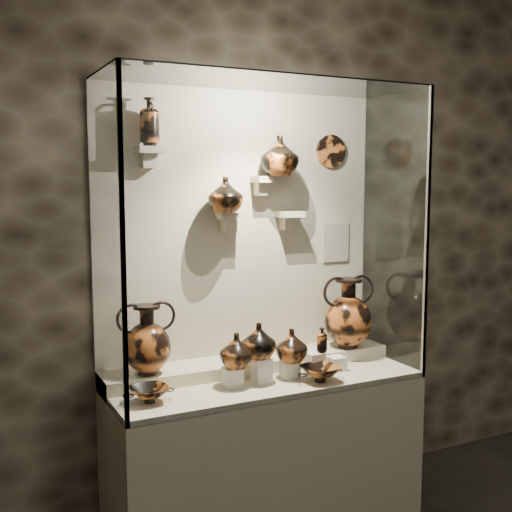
{
  "coord_description": "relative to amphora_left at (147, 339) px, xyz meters",
  "views": [
    {
      "loc": [
        -1.55,
        -0.81,
        1.89
      ],
      "look_at": [
        -0.05,
        2.2,
        1.5
      ],
      "focal_mm": 45.0,
      "sensor_mm": 36.0,
      "label": 1
    }
  ],
  "objects": [
    {
      "name": "glass_front",
      "position": [
        0.62,
        -0.43,
        0.52
      ],
      "size": [
        1.7,
        0.01,
        1.6
      ],
      "primitive_type": "cube",
      "color": "white",
      "rests_on": "plinth"
    },
    {
      "name": "pedestal_b",
      "position": [
        0.57,
        -0.19,
        -0.19
      ],
      "size": [
        0.09,
        0.09,
        0.13
      ],
      "primitive_type": "cube",
      "color": "silver",
      "rests_on": "front_tier"
    },
    {
      "name": "pedestal_c",
      "position": [
        0.74,
        -0.19,
        -0.21
      ],
      "size": [
        0.09,
        0.09,
        0.09
      ],
      "primitive_type": "cube",
      "color": "silver",
      "rests_on": "front_tier"
    },
    {
      "name": "glass_left",
      "position": [
        -0.23,
        -0.14,
        0.52
      ],
      "size": [
        0.01,
        0.6,
        1.6
      ],
      "primitive_type": "cube",
      "color": "white",
      "rests_on": "plinth"
    },
    {
      "name": "bracket_cb",
      "position": [
        0.72,
        0.1,
        0.82
      ],
      "size": [
        0.1,
        0.12,
        0.04
      ],
      "primitive_type": "cube",
      "color": "#BEB498",
      "rests_on": "back_panel"
    },
    {
      "name": "pedestal_a",
      "position": [
        0.4,
        -0.19,
        -0.2
      ],
      "size": [
        0.09,
        0.09,
        0.1
      ],
      "primitive_type": "cube",
      "color": "silver",
      "rests_on": "front_tier"
    },
    {
      "name": "lekythos_small",
      "position": [
        0.93,
        -0.2,
        -0.05
      ],
      "size": [
        0.09,
        0.09,
        0.16
      ],
      "primitive_type": null,
      "rotation": [
        0.0,
        0.0,
        -0.42
      ],
      "color": "#AA501E",
      "rests_on": "pedestal_d"
    },
    {
      "name": "jug_b",
      "position": [
        0.55,
        -0.19,
        -0.03
      ],
      "size": [
        0.23,
        0.23,
        0.19
      ],
      "primitive_type": "imported",
      "rotation": [
        0.0,
        0.0,
        -0.35
      ],
      "color": "#AA501E",
      "rests_on": "pedestal_b"
    },
    {
      "name": "amphora_left",
      "position": [
        0.0,
        0.0,
        0.0
      ],
      "size": [
        0.31,
        0.31,
        0.37
      ],
      "primitive_type": null,
      "rotation": [
        0.0,
        0.0,
        -0.08
      ],
      "color": "#A14F1F",
      "rests_on": "rear_tier"
    },
    {
      "name": "glass_top",
      "position": [
        0.62,
        -0.14,
        1.31
      ],
      "size": [
        1.7,
        0.6,
        0.01
      ],
      "primitive_type": "cube",
      "color": "white",
      "rests_on": "back_panel"
    },
    {
      "name": "pedestal_e",
      "position": [
        1.04,
        -0.19,
        -0.21
      ],
      "size": [
        0.09,
        0.09,
        0.08
      ],
      "primitive_type": "cube",
      "color": "silver",
      "rests_on": "front_tier"
    },
    {
      "name": "frame_post_right",
      "position": [
        1.46,
        -0.43,
        0.52
      ],
      "size": [
        0.02,
        0.02,
        1.6
      ],
      "primitive_type": "cube",
      "color": "gray",
      "rests_on": "plinth"
    },
    {
      "name": "kylix_left",
      "position": [
        -0.06,
        -0.23,
        -0.2
      ],
      "size": [
        0.26,
        0.23,
        0.1
      ],
      "primitive_type": null,
      "rotation": [
        0.0,
        0.0,
        -0.12
      ],
      "color": "#AA501E",
      "rests_on": "front_tier"
    },
    {
      "name": "glass_right",
      "position": [
        1.46,
        -0.14,
        0.52
      ],
      "size": [
        0.01,
        0.6,
        1.6
      ],
      "primitive_type": "cube",
      "color": "white",
      "rests_on": "plinth"
    },
    {
      "name": "plinth",
      "position": [
        0.62,
        -0.14,
        -0.68
      ],
      "size": [
        1.7,
        0.6,
        0.8
      ],
      "primitive_type": "cube",
      "color": "#BEB498",
      "rests_on": "floor"
    },
    {
      "name": "lekythos_tall",
      "position": [
        0.06,
        0.08,
        1.12
      ],
      "size": [
        0.12,
        0.12,
        0.28
      ],
      "primitive_type": null,
      "rotation": [
        0.0,
        0.0,
        0.07
      ],
      "color": "#A14F1F",
      "rests_on": "bracket_ul"
    },
    {
      "name": "frame_post_left",
      "position": [
        -0.22,
        -0.43,
        0.52
      ],
      "size": [
        0.02,
        0.02,
        1.6
      ],
      "primitive_type": "cube",
      "color": "gray",
      "rests_on": "plinth"
    },
    {
      "name": "front_tier",
      "position": [
        0.62,
        -0.14,
        -0.27
      ],
      "size": [
        1.68,
        0.58,
        0.03
      ],
      "primitive_type": "cube",
      "color": "beige",
      "rests_on": "plinth"
    },
    {
      "name": "bracket_cc",
      "position": [
        0.9,
        0.1,
        0.62
      ],
      "size": [
        0.14,
        0.12,
        0.04
      ],
      "primitive_type": "cube",
      "color": "#BEB498",
      "rests_on": "back_panel"
    },
    {
      "name": "jug_c",
      "position": [
        0.74,
        -0.2,
        -0.07
      ],
      "size": [
        0.19,
        0.19,
        0.18
      ],
      "primitive_type": "imported",
      "rotation": [
        0.0,
        0.0,
        -0.09
      ],
      "color": "#A14F1F",
      "rests_on": "pedestal_c"
    },
    {
      "name": "back_panel",
      "position": [
        0.62,
        0.18,
        0.52
      ],
      "size": [
        1.7,
        0.03,
        1.6
      ],
      "primitive_type": "cube",
      "color": "#BEB498",
      "rests_on": "plinth"
    },
    {
      "name": "rear_tier",
      "position": [
        0.62,
        0.04,
        -0.23
      ],
      "size": [
        1.7,
        0.25,
        0.1
      ],
      "primitive_type": "cube",
      "color": "beige",
      "rests_on": "plinth"
    },
    {
      "name": "jug_a",
      "position": [
        0.41,
        -0.2,
        -0.06
      ],
      "size": [
        0.2,
        0.2,
        0.18
      ],
      "primitive_type": "imported",
      "rotation": [
        0.0,
        0.0,
        -0.16
      ],
      "color": "#A14F1F",
      "rests_on": "pedestal_a"
    },
    {
      "name": "wall_plate",
      "position": [
        1.2,
        0.15,
        0.98
      ],
      "size": [
        0.2,
        0.02,
        0.2
      ],
      "primitive_type": "cylinder",
      "rotation": [
        1.57,
        0.0,
        0.0
      ],
      "color": "#BA5B24",
      "rests_on": "back_panel"
    },
    {
      "name": "amphora_right",
      "position": [
        1.23,
        -0.01,
        0.03
      ],
      "size": [
        0.41,
        0.41,
        0.42
      ],
      "primitive_type": null,
      "rotation": [
        0.0,
        0.0,
        0.26
      ],
      "color": "#A14F1F",
      "rests_on": "rear_tier"
    },
    {
      "name": "pedestal_d",
      "position": [
        0.9,
        -0.19,
        -0.19
      ],
      "size": [
        0.09,
        0.09,
        0.12
      ],
      "primitive_type": "cube",
      "color": "silver",
      "rests_on": "front_tier"
    },
    {
      "name": "wall_back",
      "position": [
        0.62,
        0.18,
        0.52
      ],
      "size": [
        5.0,
        0.02,
        3.2
      ],
      "primitive_type": "cube",
      "color": "#2C251B",
      "rests_on": "ground"
    },
    {
      "name": "ovoid_vase_b",
      "position": [
        0.8,
        0.05,
        0.95
      ],
      "size": [
        0.23,
        0.23,
        0.22
      ],
      "primitive_type": "imported",
      "rotation": [
        0.0,
        0.0,
        0.06
      ],
      "color": "#AA501E",
      "rests_on": "bracket_cb"
    },
    {
      "name": "bracket_ul",
      "position": [
        0.07,
        0.1,
        0.97
      ],
      "size": [
        0.14,
        0.12,
        0.04
      ],
      "primitive_type": "cube",
      "color": "#BEB498",
      "rests_on": "back_panel"
    },
    {
      "name": "info_placard",
      "position": [
        1.25,
        0.16,
        0.43
      ],
      "size": [
        0.18,
        0.01,
        0.24
      ],
      "primitive_type": "cube",
      "color": "beige",
      "rests_on": "back_panel"
    },
    {
      "name": "kylix_right",
      "position": [
        0.85,
        -0.32,
        -0.2
      ],
      "size": [
        0.27,
        0.23,
        0.1
      ],
      "primitive_type": null,
      "rotation": [
        0.0,
        0.0,
        -0.07
      ],
      "color": "#A14F1F",
      "rests_on": "front_tier"
    },
    {
      "name": "bracket_ca",
      "position": [
        0.52,
        0.1,
        0.62
      ],
      "size": [
        0.14,
        0.12,
        0.04
      ],
      "primitive_type": "cube",
      "color": "#BEB498",
      "rests_on": "back_panel"
    },
    {
      "name": "ovoid_vase_a",
      "position": [
        0.47,
        0.06,
        0.73
      ],
      "size": [
        0.23,
        0.23,
        0.2
      ],
      "primitive_type": "imported",
      "rotation": [
        0.0,
        0.0,
        -0.26
      ],
      "color": "#AA501E",
      "rests_on": "bracket_ca"
    }
  ]
}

